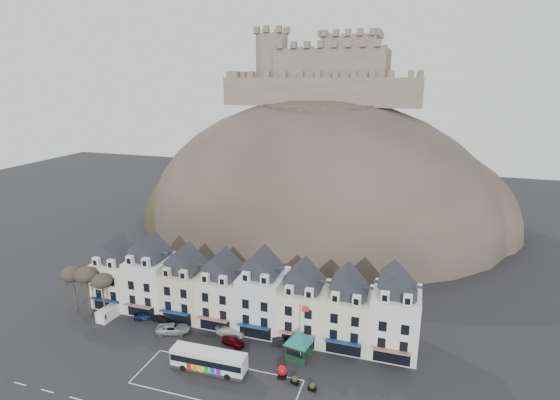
{
  "coord_description": "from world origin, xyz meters",
  "views": [
    {
      "loc": [
        24.96,
        -43.08,
        38.83
      ],
      "look_at": [
        3.58,
        24.0,
        19.15
      ],
      "focal_mm": 28.0,
      "sensor_mm": 36.0,
      "label": 1
    }
  ],
  "objects_px": {
    "car_charcoal": "(285,341)",
    "bus": "(209,360)",
    "red_buoy": "(282,371)",
    "car_white": "(231,331)",
    "flagpole": "(302,328)",
    "car_maroon": "(233,342)",
    "car_silver": "(173,328)",
    "car_black": "(162,318)",
    "car_navy": "(147,315)",
    "white_van": "(109,313)",
    "bus_shelter": "(299,337)"
  },
  "relations": [
    {
      "from": "bus_shelter",
      "to": "red_buoy",
      "type": "relative_size",
      "value": 3.96
    },
    {
      "from": "white_van",
      "to": "car_maroon",
      "type": "height_order",
      "value": "white_van"
    },
    {
      "from": "bus",
      "to": "car_white",
      "type": "bearing_deg",
      "value": 93.22
    },
    {
      "from": "car_black",
      "to": "car_charcoal",
      "type": "relative_size",
      "value": 1.02
    },
    {
      "from": "car_silver",
      "to": "car_charcoal",
      "type": "xyz_separation_m",
      "value": [
        17.79,
        2.24,
        -0.09
      ]
    },
    {
      "from": "car_charcoal",
      "to": "bus",
      "type": "bearing_deg",
      "value": 115.91
    },
    {
      "from": "bus",
      "to": "red_buoy",
      "type": "xyz_separation_m",
      "value": [
        10.01,
        1.7,
        -0.78
      ]
    },
    {
      "from": "bus",
      "to": "car_maroon",
      "type": "xyz_separation_m",
      "value": [
        0.81,
        6.37,
        -1.05
      ]
    },
    {
      "from": "bus",
      "to": "car_silver",
      "type": "xyz_separation_m",
      "value": [
        -9.59,
        6.64,
        -0.93
      ]
    },
    {
      "from": "bus",
      "to": "bus_shelter",
      "type": "xyz_separation_m",
      "value": [
        11.04,
        6.36,
        1.78
      ]
    },
    {
      "from": "bus_shelter",
      "to": "red_buoy",
      "type": "xyz_separation_m",
      "value": [
        -1.03,
        -4.66,
        -2.55
      ]
    },
    {
      "from": "car_black",
      "to": "car_silver",
      "type": "bearing_deg",
      "value": -114.69
    },
    {
      "from": "car_silver",
      "to": "flagpole",
      "type": "bearing_deg",
      "value": -109.29
    },
    {
      "from": "bus_shelter",
      "to": "car_black",
      "type": "height_order",
      "value": "bus_shelter"
    },
    {
      "from": "flagpole",
      "to": "white_van",
      "type": "bearing_deg",
      "value": 179.43
    },
    {
      "from": "car_navy",
      "to": "car_charcoal",
      "type": "distance_m",
      "value": 24.19
    },
    {
      "from": "car_black",
      "to": "car_silver",
      "type": "xyz_separation_m",
      "value": [
        3.39,
        -2.24,
        0.07
      ]
    },
    {
      "from": "red_buoy",
      "to": "car_silver",
      "type": "xyz_separation_m",
      "value": [
        -19.6,
        4.94,
        -0.16
      ]
    },
    {
      "from": "flagpole",
      "to": "bus",
      "type": "bearing_deg",
      "value": -148.51
    },
    {
      "from": "car_silver",
      "to": "car_maroon",
      "type": "bearing_deg",
      "value": -111.46
    },
    {
      "from": "red_buoy",
      "to": "car_white",
      "type": "relative_size",
      "value": 0.38
    },
    {
      "from": "car_silver",
      "to": "car_charcoal",
      "type": "bearing_deg",
      "value": -102.85
    },
    {
      "from": "white_van",
      "to": "car_white",
      "type": "bearing_deg",
      "value": 8.34
    },
    {
      "from": "red_buoy",
      "to": "car_white",
      "type": "height_order",
      "value": "red_buoy"
    },
    {
      "from": "car_navy",
      "to": "car_maroon",
      "type": "height_order",
      "value": "car_navy"
    },
    {
      "from": "car_black",
      "to": "car_silver",
      "type": "distance_m",
      "value": 4.06
    },
    {
      "from": "bus_shelter",
      "to": "red_buoy",
      "type": "distance_m",
      "value": 5.41
    },
    {
      "from": "flagpole",
      "to": "car_navy",
      "type": "xyz_separation_m",
      "value": [
        -27.26,
        1.97,
        -3.98
      ]
    },
    {
      "from": "bus_shelter",
      "to": "white_van",
      "type": "height_order",
      "value": "bus_shelter"
    },
    {
      "from": "red_buoy",
      "to": "car_maroon",
      "type": "relative_size",
      "value": 0.48
    },
    {
      "from": "red_buoy",
      "to": "car_silver",
      "type": "distance_m",
      "value": 20.21
    },
    {
      "from": "red_buoy",
      "to": "car_black",
      "type": "distance_m",
      "value": 24.08
    },
    {
      "from": "white_van",
      "to": "car_navy",
      "type": "distance_m",
      "value": 6.38
    },
    {
      "from": "car_navy",
      "to": "car_white",
      "type": "xyz_separation_m",
      "value": [
        15.32,
        0.0,
        -0.03
      ]
    },
    {
      "from": "car_black",
      "to": "car_silver",
      "type": "relative_size",
      "value": 0.77
    },
    {
      "from": "car_navy",
      "to": "car_black",
      "type": "distance_m",
      "value": 3.01
    },
    {
      "from": "flagpole",
      "to": "car_maroon",
      "type": "bearing_deg",
      "value": -177.1
    },
    {
      "from": "car_silver",
      "to": "car_white",
      "type": "relative_size",
      "value": 1.13
    },
    {
      "from": "car_charcoal",
      "to": "car_silver",
      "type": "bearing_deg",
      "value": 75.81
    },
    {
      "from": "bus",
      "to": "flagpole",
      "type": "distance_m",
      "value": 13.56
    },
    {
      "from": "car_black",
      "to": "red_buoy",
      "type": "bearing_deg",
      "value": -98.55
    },
    {
      "from": "red_buoy",
      "to": "car_black",
      "type": "bearing_deg",
      "value": 162.66
    },
    {
      "from": "car_black",
      "to": "car_maroon",
      "type": "xyz_separation_m",
      "value": [
        13.79,
        -2.5,
        -0.04
      ]
    },
    {
      "from": "red_buoy",
      "to": "car_navy",
      "type": "relative_size",
      "value": 0.43
    },
    {
      "from": "car_white",
      "to": "bus",
      "type": "bearing_deg",
      "value": -179.78
    },
    {
      "from": "car_navy",
      "to": "car_white",
      "type": "relative_size",
      "value": 0.89
    },
    {
      "from": "red_buoy",
      "to": "car_maroon",
      "type": "bearing_deg",
      "value": 153.06
    },
    {
      "from": "bus",
      "to": "red_buoy",
      "type": "bearing_deg",
      "value": 8.51
    },
    {
      "from": "bus",
      "to": "flagpole",
      "type": "xyz_separation_m",
      "value": [
        11.27,
        6.9,
        3.02
      ]
    },
    {
      "from": "white_van",
      "to": "car_charcoal",
      "type": "bearing_deg",
      "value": 7.07
    }
  ]
}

